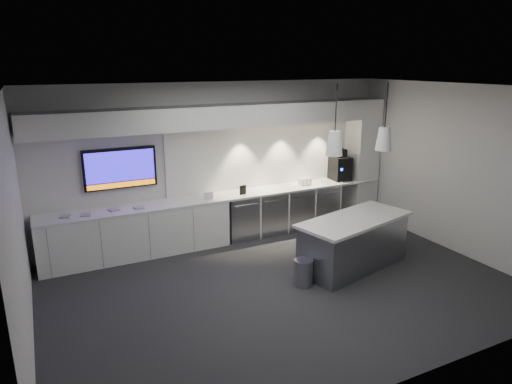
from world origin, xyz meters
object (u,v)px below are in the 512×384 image
island (353,242)px  coffee_machine (340,167)px  wall_tv (120,168)px  bin (303,272)px

island → coffee_machine: bearing=45.7°
coffee_machine → wall_tv: bearing=-179.5°
bin → wall_tv: bearing=130.9°
island → bin: island is taller
wall_tv → coffee_machine: (4.54, -0.25, -0.39)m
bin → island: bearing=9.9°
island → coffee_machine: (1.23, 2.11, 0.74)m
bin → coffee_machine: size_ratio=0.62×
coffee_machine → bin: bearing=-131.7°
island → coffee_machine: coffee_machine is taller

